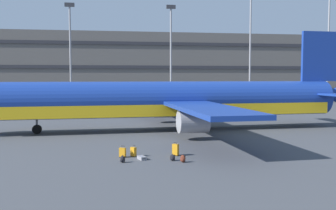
{
  "coord_description": "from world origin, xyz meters",
  "views": [
    {
      "loc": [
        -4.06,
        -40.72,
        5.56
      ],
      "look_at": [
        1.61,
        -6.26,
        3.0
      ],
      "focal_mm": 41.62,
      "sensor_mm": 36.0,
      "label": 1
    }
  ],
  "objects_px": {
    "airliner": "(175,101)",
    "backpack_orange": "(122,159)",
    "suitcase_purple": "(142,158)",
    "suitcase_navy": "(176,149)",
    "backpack_upright": "(183,159)",
    "suitcase_laid_flat": "(133,152)",
    "suitcase_black": "(123,152)",
    "backpack_scuffed": "(172,158)"
  },
  "relations": [
    {
      "from": "airliner",
      "to": "backpack_orange",
      "type": "height_order",
      "value": "airliner"
    },
    {
      "from": "suitcase_purple",
      "to": "backpack_orange",
      "type": "height_order",
      "value": "backpack_orange"
    },
    {
      "from": "suitcase_navy",
      "to": "backpack_orange",
      "type": "xyz_separation_m",
      "value": [
        -3.8,
        -1.65,
        -0.21
      ]
    },
    {
      "from": "suitcase_navy",
      "to": "backpack_upright",
      "type": "distance_m",
      "value": 2.22
    },
    {
      "from": "airliner",
      "to": "suitcase_purple",
      "type": "distance_m",
      "value": 14.99
    },
    {
      "from": "backpack_upright",
      "to": "suitcase_purple",
      "type": "bearing_deg",
      "value": 152.25
    },
    {
      "from": "suitcase_laid_flat",
      "to": "suitcase_navy",
      "type": "bearing_deg",
      "value": -2.98
    },
    {
      "from": "airliner",
      "to": "suitcase_laid_flat",
      "type": "bearing_deg",
      "value": -112.53
    },
    {
      "from": "suitcase_black",
      "to": "backpack_upright",
      "type": "relative_size",
      "value": 1.47
    },
    {
      "from": "suitcase_laid_flat",
      "to": "backpack_orange",
      "type": "distance_m",
      "value": 1.99
    },
    {
      "from": "suitcase_purple",
      "to": "suitcase_navy",
      "type": "xyz_separation_m",
      "value": [
        2.47,
        0.88,
        0.33
      ]
    },
    {
      "from": "suitcase_purple",
      "to": "airliner",
      "type": "bearing_deg",
      "value": 70.77
    },
    {
      "from": "suitcase_purple",
      "to": "suitcase_black",
      "type": "height_order",
      "value": "suitcase_black"
    },
    {
      "from": "backpack_scuffed",
      "to": "suitcase_purple",
      "type": "bearing_deg",
      "value": 159.79
    },
    {
      "from": "airliner",
      "to": "backpack_orange",
      "type": "distance_m",
      "value": 16.15
    },
    {
      "from": "backpack_orange",
      "to": "airliner",
      "type": "bearing_deg",
      "value": 67.13
    },
    {
      "from": "suitcase_black",
      "to": "backpack_orange",
      "type": "height_order",
      "value": "suitcase_black"
    },
    {
      "from": "backpack_upright",
      "to": "suitcase_laid_flat",
      "type": "bearing_deg",
      "value": 141.91
    },
    {
      "from": "suitcase_navy",
      "to": "backpack_scuffed",
      "type": "height_order",
      "value": "suitcase_navy"
    },
    {
      "from": "suitcase_purple",
      "to": "suitcase_navy",
      "type": "bearing_deg",
      "value": 19.65
    },
    {
      "from": "airliner",
      "to": "suitcase_navy",
      "type": "height_order",
      "value": "airliner"
    },
    {
      "from": "suitcase_laid_flat",
      "to": "suitcase_navy",
      "type": "xyz_separation_m",
      "value": [
        2.95,
        -0.15,
        0.08
      ]
    },
    {
      "from": "suitcase_purple",
      "to": "suitcase_laid_flat",
      "type": "distance_m",
      "value": 1.17
    },
    {
      "from": "suitcase_navy",
      "to": "backpack_upright",
      "type": "relative_size",
      "value": 1.74
    },
    {
      "from": "suitcase_laid_flat",
      "to": "backpack_orange",
      "type": "height_order",
      "value": "suitcase_laid_flat"
    },
    {
      "from": "suitcase_laid_flat",
      "to": "airliner",
      "type": "bearing_deg",
      "value": 67.47
    },
    {
      "from": "suitcase_black",
      "to": "suitcase_laid_flat",
      "type": "xyz_separation_m",
      "value": [
        0.76,
        0.15,
        -0.0
      ]
    },
    {
      "from": "backpack_orange",
      "to": "suitcase_black",
      "type": "bearing_deg",
      "value": 86.83
    },
    {
      "from": "suitcase_navy",
      "to": "suitcase_purple",
      "type": "bearing_deg",
      "value": -160.35
    },
    {
      "from": "airliner",
      "to": "suitcase_purple",
      "type": "xyz_separation_m",
      "value": [
        -4.84,
        -13.89,
        -2.92
      ]
    },
    {
      "from": "suitcase_purple",
      "to": "suitcase_black",
      "type": "bearing_deg",
      "value": 144.51
    },
    {
      "from": "suitcase_purple",
      "to": "backpack_scuffed",
      "type": "xyz_separation_m",
      "value": [
        1.96,
        -0.72,
        0.09
      ]
    },
    {
      "from": "backpack_scuffed",
      "to": "backpack_orange",
      "type": "distance_m",
      "value": 3.29
    },
    {
      "from": "suitcase_laid_flat",
      "to": "backpack_upright",
      "type": "bearing_deg",
      "value": -38.09
    },
    {
      "from": "airliner",
      "to": "suitcase_laid_flat",
      "type": "xyz_separation_m",
      "value": [
        -5.33,
        -12.85,
        -2.68
      ]
    },
    {
      "from": "backpack_scuffed",
      "to": "backpack_upright",
      "type": "xyz_separation_m",
      "value": [
        0.58,
        -0.61,
        0.03
      ]
    },
    {
      "from": "airliner",
      "to": "backpack_upright",
      "type": "relative_size",
      "value": 75.91
    },
    {
      "from": "airliner",
      "to": "suitcase_purple",
      "type": "bearing_deg",
      "value": -109.23
    },
    {
      "from": "suitcase_black",
      "to": "suitcase_navy",
      "type": "relative_size",
      "value": 0.85
    },
    {
      "from": "airliner",
      "to": "backpack_upright",
      "type": "height_order",
      "value": "airliner"
    },
    {
      "from": "airliner",
      "to": "backpack_upright",
      "type": "bearing_deg",
      "value": -98.65
    },
    {
      "from": "suitcase_black",
      "to": "backpack_orange",
      "type": "xyz_separation_m",
      "value": [
        -0.09,
        -1.65,
        -0.13
      ]
    }
  ]
}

